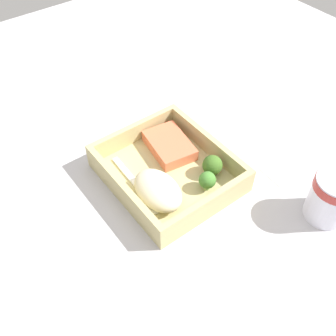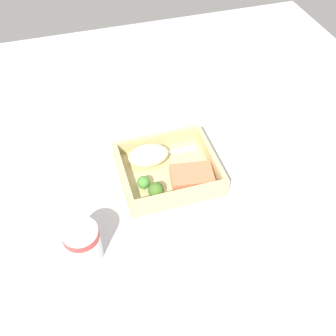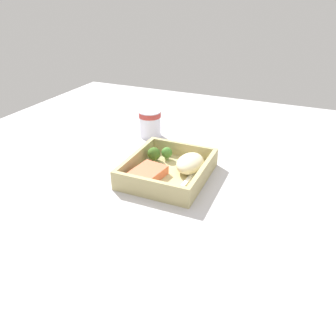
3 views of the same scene
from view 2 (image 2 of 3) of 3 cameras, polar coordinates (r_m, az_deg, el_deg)
name	(u,v)px [view 2 (image 2 of 3)]	position (r cm, az deg, el deg)	size (l,w,h in cm)	color
ground_plane	(168,178)	(101.88, 0.00, -1.40)	(160.00, 160.00, 2.00)	#B7B5B9
takeout_tray	(168,174)	(100.68, 0.00, -0.81)	(24.24, 21.30, 1.20)	tan
tray_rim	(168,166)	(98.70, 0.00, 0.22)	(24.24, 21.30, 4.14)	tan
salmon_fillet	(192,176)	(97.86, 3.48, -1.18)	(10.55, 7.27, 2.43)	#E76E4A
mashed_potatoes	(149,155)	(101.29, -2.84, 1.86)	(10.65, 7.16, 4.49)	beige
broccoli_floret_1	(156,190)	(93.50, -1.77, -3.24)	(3.83, 3.83, 4.22)	#7F9C5C
broccoli_floret_2	(144,183)	(95.20, -3.56, -2.13)	(3.20, 3.20, 3.88)	#789F58
fork	(162,154)	(104.43, -0.86, 2.10)	(15.86, 2.34, 0.44)	white
paper_cup	(83,242)	(85.03, -12.26, -10.46)	(7.65, 7.65, 9.20)	white
receipt_slip	(147,259)	(87.08, -3.07, -12.99)	(7.78, 12.41, 0.24)	white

